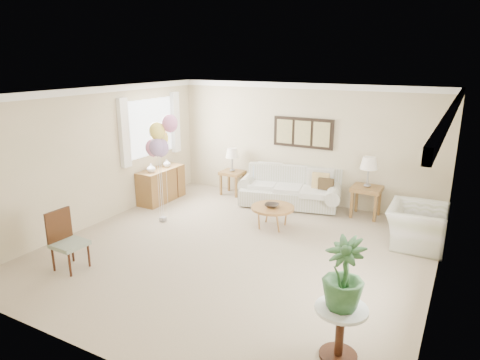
{
  "coord_description": "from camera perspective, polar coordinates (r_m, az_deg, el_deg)",
  "views": [
    {
      "loc": [
        3.18,
        -5.71,
        3.11
      ],
      "look_at": [
        -0.26,
        0.6,
        1.05
      ],
      "focal_mm": 32.0,
      "sensor_mm": 36.0,
      "label": 1
    }
  ],
  "objects": [
    {
      "name": "coffee_table",
      "position": [
        8.08,
        4.39,
        -3.78
      ],
      "size": [
        0.82,
        0.82,
        0.41
      ],
      "color": "olive",
      "rests_on": "ground"
    },
    {
      "name": "end_table_right",
      "position": [
        8.92,
        16.53,
        -1.51
      ],
      "size": [
        0.58,
        0.52,
        0.63
      ],
      "color": "brown",
      "rests_on": "ground"
    },
    {
      "name": "accent_chair",
      "position": [
        7.02,
        -22.19,
        -7.28
      ],
      "size": [
        0.47,
        0.47,
        0.92
      ],
      "color": "gray",
      "rests_on": "ground"
    },
    {
      "name": "decor_bowl",
      "position": [
        8.04,
        4.25,
        -3.41
      ],
      "size": [
        0.31,
        0.31,
        0.06
      ],
      "primitive_type": "imported",
      "rotation": [
        0.0,
        0.0,
        0.18
      ],
      "color": "black",
      "rests_on": "coffee_table"
    },
    {
      "name": "side_table",
      "position": [
        4.85,
        13.28,
        -17.7
      ],
      "size": [
        0.56,
        0.56,
        0.61
      ],
      "color": "silver",
      "rests_on": "ground"
    },
    {
      "name": "armchair",
      "position": [
        7.94,
        22.49,
        -5.68
      ],
      "size": [
        0.94,
        1.08,
        0.69
      ],
      "primitive_type": "imported",
      "rotation": [
        0.0,
        0.0,
        1.59
      ],
      "color": "beige",
      "rests_on": "ground"
    },
    {
      "name": "potted_plant",
      "position": [
        4.58,
        13.65,
        -12.07
      ],
      "size": [
        0.57,
        0.57,
        0.77
      ],
      "primitive_type": "imported",
      "rotation": [
        0.0,
        0.0,
        -0.42
      ],
      "color": "#224C28",
      "rests_on": "side_table"
    },
    {
      "name": "wall_art_triptych",
      "position": [
        9.37,
        8.38,
        6.24
      ],
      "size": [
        1.35,
        0.06,
        0.65
      ],
      "color": "black",
      "rests_on": "ground"
    },
    {
      "name": "sofa",
      "position": [
        9.34,
        6.71,
        -1.43
      ],
      "size": [
        2.44,
        1.27,
        0.84
      ],
      "color": "beige",
      "rests_on": "ground"
    },
    {
      "name": "ground_plane",
      "position": [
        7.24,
        -0.48,
        -9.45
      ],
      "size": [
        6.0,
        6.0,
        0.0
      ],
      "primitive_type": "plane",
      "color": "tan"
    },
    {
      "name": "lamp_right",
      "position": [
        8.78,
        16.82,
        2.04
      ],
      "size": [
        0.35,
        0.35,
        0.61
      ],
      "color": "gray",
      "rests_on": "end_table_right"
    },
    {
      "name": "vase_sage",
      "position": [
        9.76,
        -9.73,
        2.23
      ],
      "size": [
        0.2,
        0.2,
        0.17
      ],
      "primitive_type": "imported",
      "rotation": [
        0.0,
        0.0,
        0.25
      ],
      "color": "silver",
      "rests_on": "credenza"
    },
    {
      "name": "end_table_left",
      "position": [
        10.0,
        -1.03,
        0.68
      ],
      "size": [
        0.51,
        0.47,
        0.56
      ],
      "color": "brown",
      "rests_on": "ground"
    },
    {
      "name": "vase_white",
      "position": [
        9.35,
        -11.78,
        1.58
      ],
      "size": [
        0.23,
        0.23,
        0.19
      ],
      "primitive_type": "imported",
      "rotation": [
        0.0,
        0.0,
        -0.33
      ],
      "color": "silver",
      "rests_on": "credenza"
    },
    {
      "name": "balloon_cluster",
      "position": [
        8.15,
        -10.64,
        5.3
      ],
      "size": [
        0.57,
        0.52,
        2.11
      ],
      "color": "gray",
      "rests_on": "ground"
    },
    {
      "name": "room_shell",
      "position": [
        6.83,
        -0.94,
        3.45
      ],
      "size": [
        6.04,
        6.04,
        2.6
      ],
      "color": "beige",
      "rests_on": "ground"
    },
    {
      "name": "lamp_left",
      "position": [
        9.88,
        -1.05,
        3.51
      ],
      "size": [
        0.31,
        0.31,
        0.54
      ],
      "color": "gray",
      "rests_on": "end_table_left"
    },
    {
      "name": "credenza",
      "position": [
        9.73,
        -10.45,
        -0.62
      ],
      "size": [
        0.46,
        1.2,
        0.74
      ],
      "color": "brown",
      "rests_on": "ground"
    }
  ]
}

